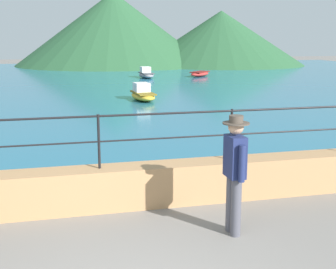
% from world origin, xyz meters
% --- Properties ---
extents(promenade_wall, '(20.00, 0.56, 0.70)m').
position_xyz_m(promenade_wall, '(0.00, 3.20, 0.35)').
color(promenade_wall, tan).
rests_on(promenade_wall, ground).
extents(railing, '(18.44, 0.04, 0.90)m').
position_xyz_m(railing, '(0.00, 3.20, 1.34)').
color(railing, black).
rests_on(railing, promenade_wall).
extents(lake_water, '(64.00, 44.32, 0.06)m').
position_xyz_m(lake_water, '(0.00, 25.84, 0.03)').
color(lake_water, '#236B89').
rests_on(lake_water, ground).
extents(hill_main, '(20.04, 20.04, 7.36)m').
position_xyz_m(hill_main, '(5.45, 43.71, 3.68)').
color(hill_main, '#285633').
rests_on(hill_main, ground).
extents(hill_secondary, '(17.24, 17.24, 5.52)m').
position_xyz_m(hill_secondary, '(16.21, 41.23, 2.76)').
color(hill_secondary, '#285633').
rests_on(hill_secondary, ground).
extents(person_walking, '(0.38, 0.57, 1.75)m').
position_xyz_m(person_walking, '(1.78, 1.75, 0.98)').
color(person_walking, '#4C4C56').
rests_on(person_walking, ground).
extents(boat_1, '(0.98, 2.33, 0.76)m').
position_xyz_m(boat_1, '(5.57, 27.36, 0.33)').
color(boat_1, gray).
rests_on(boat_1, lake_water).
extents(boat_2, '(1.06, 2.36, 0.76)m').
position_xyz_m(boat_2, '(3.15, 15.96, 0.33)').
color(boat_2, gold).
rests_on(boat_2, lake_water).
extents(boat_3, '(2.22, 2.30, 0.36)m').
position_xyz_m(boat_3, '(9.56, 27.54, 0.26)').
color(boat_3, red).
rests_on(boat_3, lake_water).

